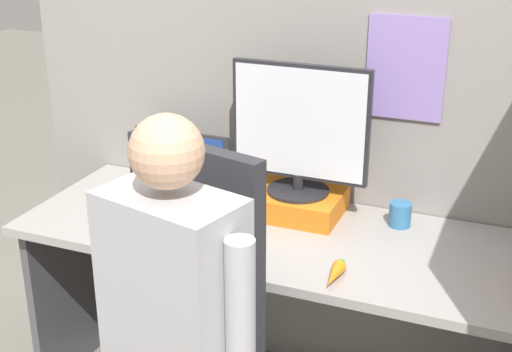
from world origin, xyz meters
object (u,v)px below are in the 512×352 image
person (169,339)px  laptop (176,185)px  paper_box (298,202)px  monitor (300,130)px  coffee_mug (400,214)px  carrot_toy (334,275)px

person → laptop: bearing=117.2°
paper_box → laptop: (-0.45, -0.03, 0.01)m
paper_box → laptop: bearing=-176.1°
monitor → coffee_mug: (0.34, 0.03, -0.26)m
paper_box → carrot_toy: (0.25, -0.39, -0.02)m
paper_box → coffee_mug: coffee_mug is taller
carrot_toy → person: 0.53m
paper_box → person: person is taller
monitor → person: bearing=-92.3°
paper_box → laptop: laptop is taller
paper_box → carrot_toy: bearing=-58.1°
monitor → coffee_mug: bearing=5.3°
laptop → person: person is taller
monitor → person: size_ratio=0.36×
paper_box → coffee_mug: 0.34m
paper_box → laptop: size_ratio=0.80×
paper_box → monitor: size_ratio=0.64×
person → coffee_mug: (0.38, 0.88, 0.02)m
paper_box → person: 0.84m
paper_box → coffee_mug: (0.34, 0.03, 0.00)m
laptop → carrot_toy: size_ratio=2.68×
monitor → laptop: 0.52m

